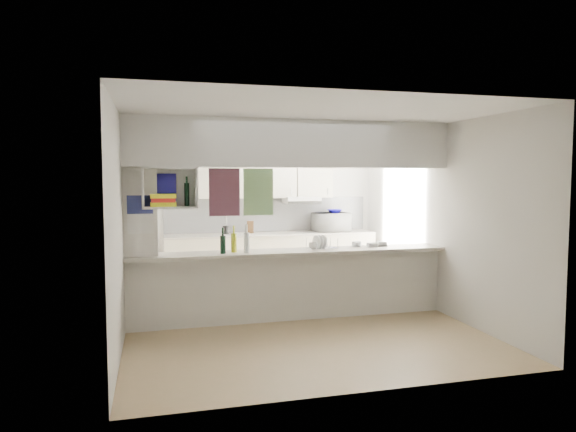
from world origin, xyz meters
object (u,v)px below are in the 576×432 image
object	(u,v)px
microwave	(331,222)
dish_rack	(322,243)
bowl	(335,211)
wine_bottles	(235,243)

from	to	relation	value
microwave	dish_rack	distance (m)	2.22
dish_rack	bowl	bearing A→B (deg)	51.01
microwave	bowl	distance (m)	0.20
dish_rack	wine_bottles	distance (m)	1.19
bowl	dish_rack	distance (m)	2.24
dish_rack	wine_bottles	world-z (taller)	wine_bottles
microwave	wine_bottles	world-z (taller)	wine_bottles
bowl	wine_bottles	bearing A→B (deg)	-134.60
microwave	dish_rack	bearing A→B (deg)	58.39
microwave	dish_rack	world-z (taller)	microwave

